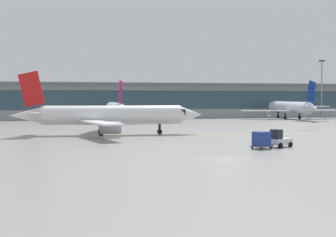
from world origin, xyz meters
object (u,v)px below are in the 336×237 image
at_px(baggage_tug, 279,140).
at_px(cargo_dolly_lead, 261,139).
at_px(taxiing_regional_jet, 109,116).
at_px(apron_light_mast_1, 322,86).
at_px(gate_airplane_1, 115,109).
at_px(gate_airplane_2, 290,108).

relative_size(baggage_tug, cargo_dolly_lead, 1.16).
bearing_deg(baggage_tug, taxiing_regional_jet, 103.78).
distance_m(taxiing_regional_jet, cargo_dolly_lead, 28.77).
bearing_deg(taxiing_regional_jet, apron_light_mast_1, 43.99).
relative_size(taxiing_regional_jet, apron_light_mast_1, 1.80).
bearing_deg(cargo_dolly_lead, taxiing_regional_jet, 98.06).
relative_size(cargo_dolly_lead, apron_light_mast_1, 0.15).
bearing_deg(taxiing_regional_jet, baggage_tug, -49.57).
height_order(gate_airplane_1, gate_airplane_2, gate_airplane_2).
xyz_separation_m(gate_airplane_2, baggage_tug, (-37.10, -66.85, -2.06)).
xyz_separation_m(gate_airplane_1, taxiing_regional_jet, (-7.17, -40.48, 0.03)).
distance_m(taxiing_regional_jet, apron_light_mast_1, 88.23).
bearing_deg(gate_airplane_1, cargo_dolly_lead, -171.22).
xyz_separation_m(baggage_tug, cargo_dolly_lead, (-2.76, -1.03, 0.16)).
distance_m(gate_airplane_1, cargo_dolly_lead, 66.06).
bearing_deg(baggage_tug, gate_airplane_1, 77.73).
height_order(baggage_tug, apron_light_mast_1, apron_light_mast_1).
bearing_deg(taxiing_regional_jet, gate_airplane_1, 86.16).
relative_size(gate_airplane_1, baggage_tug, 10.00).
bearing_deg(gate_airplane_2, cargo_dolly_lead, 153.07).
xyz_separation_m(taxiing_regional_jet, apron_light_mast_1, (69.57, 53.94, 5.98)).
bearing_deg(apron_light_mast_1, taxiing_regional_jet, -142.22).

